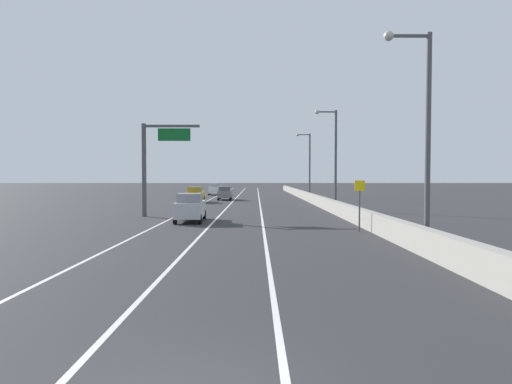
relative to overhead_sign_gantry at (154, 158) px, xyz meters
name	(u,v)px	position (x,y,z in m)	size (l,w,h in m)	color
ground_plane	(250,197)	(7.26, 34.98, -4.73)	(320.00, 320.00, 0.00)	#2D2D30
lane_stripe_left	(210,200)	(1.76, 25.98, -4.73)	(0.16, 130.00, 0.00)	silver
lane_stripe_center	(235,200)	(5.26, 25.98, -4.73)	(0.16, 130.00, 0.00)	silver
lane_stripe_right	(260,200)	(8.76, 25.98, -4.73)	(0.16, 130.00, 0.00)	silver
jersey_barrier_right	(322,202)	(15.26, 10.98, -4.18)	(0.60, 120.00, 1.10)	#9E998E
overhead_sign_gantry	(154,158)	(0.00, 0.00, 0.00)	(4.68, 0.36, 7.50)	#47474C
speed_advisory_sign	(360,202)	(14.36, -9.67, -2.96)	(0.60, 0.11, 3.00)	#4C4C51
lamp_post_right_near	(423,124)	(15.69, -15.62, 0.84)	(2.14, 0.44, 9.66)	#4C4C51
lamp_post_right_second	(333,152)	(15.69, 6.73, 0.84)	(2.14, 0.44, 9.66)	#4C4C51
lamp_post_right_third	(308,161)	(15.96, 29.09, 0.84)	(2.14, 0.44, 9.66)	#4C4C51
car_yellow_0	(196,195)	(0.65, 19.63, -3.75)	(1.89, 4.60, 1.96)	gold
car_white_1	(214,189)	(0.80, 42.13, -3.69)	(1.95, 4.77, 2.08)	white
car_gray_2	(225,193)	(3.95, 25.45, -3.79)	(1.86, 4.28, 1.89)	slate
car_silver_3	(191,207)	(3.58, -3.89, -3.71)	(2.06, 4.75, 2.04)	#B7B7BC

